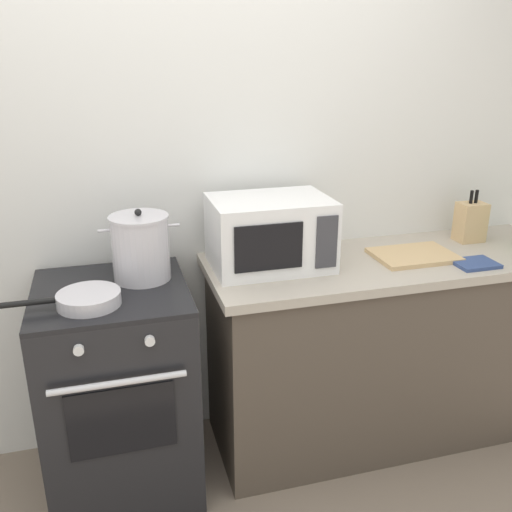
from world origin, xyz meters
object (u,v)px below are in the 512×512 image
stove (120,390)px  oven_mitt (475,264)px  frying_pan (87,299)px  cutting_board (414,255)px  stock_pot (141,248)px  knife_block (470,222)px  microwave (270,233)px

stove → oven_mitt: 1.62m
frying_pan → cutting_board: frying_pan is taller
stove → stock_pot: size_ratio=2.87×
frying_pan → knife_block: (1.80, 0.27, 0.07)m
microwave → knife_block: bearing=3.4°
stock_pot → cutting_board: size_ratio=0.89×
frying_pan → stock_pot: bearing=43.4°
frying_pan → microwave: (0.76, 0.21, 0.12)m
stove → knife_block: 1.81m
microwave → oven_mitt: microwave is taller
frying_pan → cutting_board: bearing=5.2°
stove → knife_block: bearing=4.7°
stove → microwave: 0.92m
frying_pan → cutting_board: (1.42, 0.13, -0.02)m
stock_pot → microwave: bearing=-0.1°
stock_pot → knife_block: 1.58m
stock_pot → microwave: 0.54m
cutting_board → oven_mitt: bearing=-37.8°
stock_pot → cutting_board: (1.20, -0.08, -0.12)m
microwave → stove: bearing=-173.3°
stock_pot → knife_block: (1.58, 0.06, -0.04)m
microwave → knife_block: (1.04, 0.06, -0.05)m
stock_pot → stove: bearing=-149.4°
microwave → oven_mitt: size_ratio=2.78×
microwave → frying_pan: bearing=-164.9°
stove → stock_pot: bearing=30.6°
stock_pot → microwave: size_ratio=0.64×
cutting_board → oven_mitt: size_ratio=2.00×
knife_block → oven_mitt: 0.36m
stove → microwave: microwave is taller
frying_pan → knife_block: size_ratio=1.70×
knife_block → microwave: bearing=-176.6°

